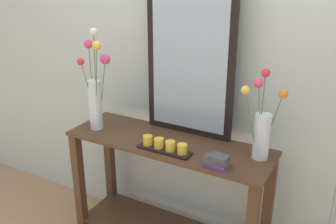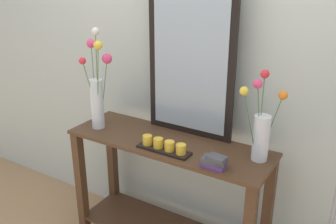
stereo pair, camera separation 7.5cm
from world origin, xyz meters
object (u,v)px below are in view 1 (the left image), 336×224
at_px(console_table, 168,191).
at_px(book_stack, 217,161).
at_px(tall_vase_left, 95,91).
at_px(vase_right, 262,128).
at_px(candle_tray, 165,146).
at_px(mirror_leaning, 190,58).

height_order(console_table, book_stack, book_stack).
distance_m(tall_vase_left, book_stack, 0.89).
bearing_deg(vase_right, tall_vase_left, -173.85).
bearing_deg(console_table, vase_right, 6.73).
height_order(tall_vase_left, candle_tray, tall_vase_left).
xyz_separation_m(mirror_leaning, candle_tray, (-0.00, -0.29, -0.45)).
relative_size(candle_tray, book_stack, 2.38).
distance_m(tall_vase_left, vase_right, 1.03).
bearing_deg(book_stack, tall_vase_left, 174.09).
height_order(console_table, mirror_leaning, mirror_leaning).
bearing_deg(candle_tray, mirror_leaning, 89.35).
bearing_deg(vase_right, mirror_leaning, 167.28).
distance_m(mirror_leaning, tall_vase_left, 0.62).
distance_m(tall_vase_left, candle_tray, 0.58).
bearing_deg(book_stack, candle_tray, 176.63).
bearing_deg(tall_vase_left, book_stack, -5.91).
bearing_deg(console_table, candle_tray, -69.37).
xyz_separation_m(mirror_leaning, vase_right, (0.48, -0.11, -0.30)).
height_order(mirror_leaning, candle_tray, mirror_leaning).
relative_size(tall_vase_left, vase_right, 1.29).
xyz_separation_m(tall_vase_left, vase_right, (1.02, 0.11, -0.07)).
relative_size(mirror_leaning, book_stack, 7.07).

